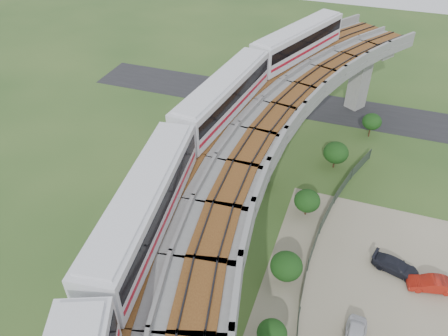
{
  "coord_description": "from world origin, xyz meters",
  "views": [
    {
      "loc": [
        9.97,
        -26.34,
        30.87
      ],
      "look_at": [
        -0.3,
        2.56,
        7.5
      ],
      "focal_mm": 35.0,
      "sensor_mm": 36.0,
      "label": 1
    }
  ],
  "objects": [
    {
      "name": "fence",
      "position": [
        9.75,
        0.0,
        0.75
      ],
      "size": [
        3.87,
        38.73,
        1.5
      ],
      "color": "#2D382D",
      "rests_on": "ground"
    },
    {
      "name": "car_red",
      "position": [
        18.69,
        1.62,
        0.68
      ],
      "size": [
        4.06,
        2.14,
        1.27
      ],
      "primitive_type": "imported",
      "rotation": [
        0.0,
        0.0,
        -1.36
      ],
      "color": "maroon",
      "rests_on": "dirt_lot"
    },
    {
      "name": "ground",
      "position": [
        0.0,
        0.0,
        0.0
      ],
      "size": [
        160.0,
        160.0,
        0.0
      ],
      "primitive_type": "plane",
      "color": "#2C4C1E",
      "rests_on": "ground"
    },
    {
      "name": "tree_0",
      "position": [
        11.73,
        24.44,
        2.21
      ],
      "size": [
        2.4,
        2.4,
        3.24
      ],
      "color": "#382314",
      "rests_on": "ground"
    },
    {
      "name": "metro_train",
      "position": [
        0.37,
        -1.71,
        12.31
      ],
      "size": [
        11.55,
        61.33,
        3.64
      ],
      "color": "silver",
      "rests_on": "ground"
    },
    {
      "name": "car_dark",
      "position": [
        15.78,
        2.67,
        0.63
      ],
      "size": [
        4.39,
        2.66,
        1.19
      ],
      "primitive_type": "imported",
      "rotation": [
        0.0,
        0.0,
        1.31
      ],
      "color": "black",
      "rests_on": "dirt_lot"
    },
    {
      "name": "dirt_lot",
      "position": [
        14.0,
        -2.0,
        0.02
      ],
      "size": [
        18.0,
        26.0,
        0.04
      ],
      "primitive_type": "cube",
      "color": "#7E765C",
      "rests_on": "ground"
    },
    {
      "name": "tree_4",
      "position": [
        7.24,
        -8.14,
        1.83
      ],
      "size": [
        2.26,
        2.26,
        2.79
      ],
      "color": "#382314",
      "rests_on": "ground"
    },
    {
      "name": "tree_2",
      "position": [
        6.88,
        7.21,
        1.87
      ],
      "size": [
        2.62,
        2.62,
        2.99
      ],
      "color": "#382314",
      "rests_on": "ground"
    },
    {
      "name": "tree_3",
      "position": [
        6.83,
        -1.79,
        2.04
      ],
      "size": [
        2.77,
        2.77,
        3.22
      ],
      "color": "#382314",
      "rests_on": "ground"
    },
    {
      "name": "tree_1",
      "position": [
        8.41,
        16.28,
        2.08
      ],
      "size": [
        2.86,
        2.86,
        3.3
      ],
      "color": "#382314",
      "rests_on": "ground"
    },
    {
      "name": "asphalt_road",
      "position": [
        0.0,
        30.0,
        0.01
      ],
      "size": [
        60.0,
        8.0,
        0.03
      ],
      "primitive_type": "cube",
      "color": "#232326",
      "rests_on": "ground"
    },
    {
      "name": "viaduct",
      "position": [
        3.84,
        0.0,
        9.05
      ],
      "size": [
        19.58,
        73.98,
        11.4
      ],
      "color": "#99968E",
      "rests_on": "ground"
    }
  ]
}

